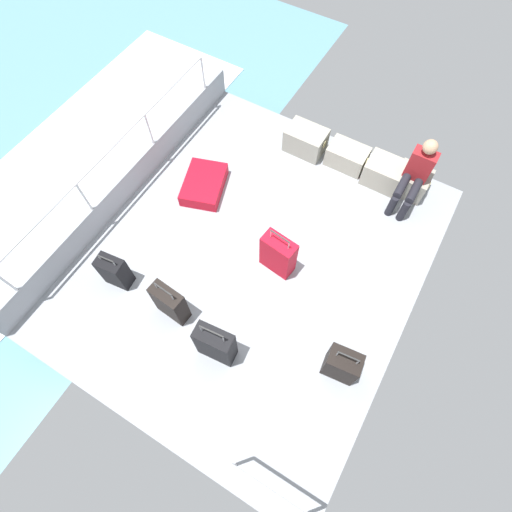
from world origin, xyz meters
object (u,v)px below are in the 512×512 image
at_px(suitcase_2, 342,365).
at_px(cargo_crate_1, 347,156).
at_px(cargo_crate_0, 306,140).
at_px(suitcase_0, 170,303).
at_px(suitcase_1, 216,344).
at_px(suitcase_4, 115,271).
at_px(passenger_seated, 416,174).
at_px(suitcase_3, 204,184).
at_px(suitcase_5, 278,254).
at_px(cargo_crate_2, 385,173).
at_px(cargo_crate_3, 411,182).

bearing_deg(suitcase_2, cargo_crate_1, 113.10).
relative_size(cargo_crate_0, suitcase_0, 0.84).
height_order(suitcase_0, suitcase_1, suitcase_1).
bearing_deg(suitcase_4, suitcase_2, 7.62).
xyz_separation_m(passenger_seated, suitcase_3, (-2.70, -1.38, -0.47)).
bearing_deg(cargo_crate_1, suitcase_0, -104.53).
xyz_separation_m(cargo_crate_1, suitcase_3, (-1.66, -1.55, -0.07)).
bearing_deg(suitcase_4, suitcase_5, 36.42).
distance_m(cargo_crate_2, suitcase_2, 3.04).
height_order(cargo_crate_1, cargo_crate_2, cargo_crate_2).
xyz_separation_m(cargo_crate_1, suitcase_4, (-1.79, -3.42, 0.11)).
distance_m(cargo_crate_3, suitcase_1, 3.76).
distance_m(cargo_crate_3, suitcase_3, 3.12).
bearing_deg(suitcase_3, passenger_seated, 27.09).
relative_size(cargo_crate_0, suitcase_2, 0.94).
xyz_separation_m(suitcase_4, suitcase_5, (1.73, 1.28, 0.05)).
xyz_separation_m(cargo_crate_1, passenger_seated, (1.04, -0.17, 0.40)).
relative_size(passenger_seated, suitcase_2, 1.58).
relative_size(cargo_crate_3, suitcase_0, 0.67).
xyz_separation_m(cargo_crate_2, passenger_seated, (0.39, -0.13, 0.37)).
bearing_deg(passenger_seated, cargo_crate_1, 170.54).
height_order(cargo_crate_2, passenger_seated, passenger_seated).
relative_size(suitcase_2, suitcase_3, 0.75).
distance_m(cargo_crate_1, suitcase_2, 3.27).
distance_m(cargo_crate_3, suitcase_5, 2.42).
height_order(passenger_seated, suitcase_4, passenger_seated).
xyz_separation_m(cargo_crate_2, suitcase_1, (-0.75, -3.53, 0.15)).
height_order(suitcase_2, suitcase_3, suitcase_2).
height_order(cargo_crate_3, suitcase_1, suitcase_1).
xyz_separation_m(cargo_crate_1, suitcase_5, (-0.05, -2.14, 0.16)).
relative_size(cargo_crate_1, suitcase_1, 0.72).
height_order(cargo_crate_2, cargo_crate_3, cargo_crate_2).
bearing_deg(suitcase_0, suitcase_5, 56.90).
relative_size(cargo_crate_1, suitcase_3, 0.69).
distance_m(cargo_crate_2, cargo_crate_3, 0.40).
bearing_deg(suitcase_1, suitcase_0, 168.82).
xyz_separation_m(passenger_seated, suitcase_4, (-2.83, -3.25, -0.30)).
relative_size(suitcase_2, suitcase_4, 1.05).
bearing_deg(cargo_crate_0, suitcase_5, -72.73).
bearing_deg(cargo_crate_0, cargo_crate_2, 0.94).
distance_m(cargo_crate_0, passenger_seated, 1.78).
distance_m(suitcase_2, suitcase_5, 1.59).
relative_size(cargo_crate_2, suitcase_3, 0.70).
bearing_deg(cargo_crate_1, suitcase_2, -66.90).
bearing_deg(suitcase_2, cargo_crate_2, 102.15).
distance_m(suitcase_0, suitcase_1, 0.80).
distance_m(cargo_crate_2, suitcase_0, 3.71).
height_order(cargo_crate_0, suitcase_4, suitcase_4).
height_order(cargo_crate_0, suitcase_1, suitcase_1).
height_order(cargo_crate_0, suitcase_2, suitcase_2).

